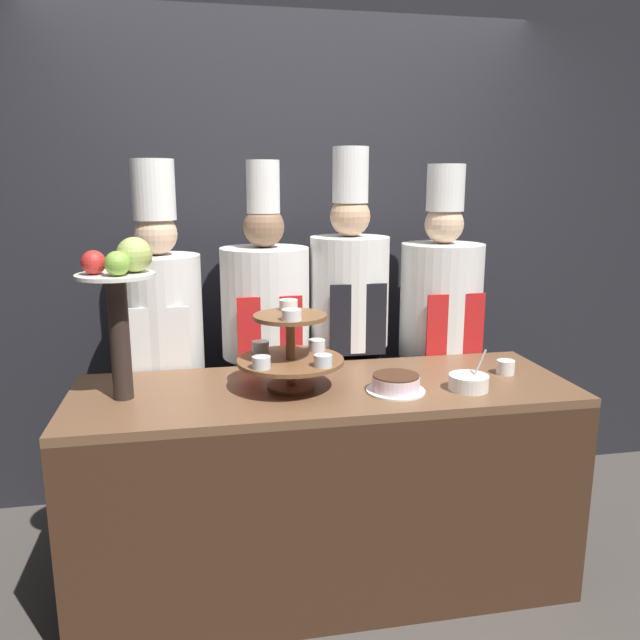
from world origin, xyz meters
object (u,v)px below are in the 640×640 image
at_px(serving_bowl_near, 469,382).
at_px(chef_left, 162,341).
at_px(chef_center_right, 349,326).
at_px(tiered_stand, 290,350).
at_px(fruit_pedestal, 121,288).
at_px(cake_round, 396,384).
at_px(chef_right, 440,329).
at_px(cup_white, 505,367).
at_px(chef_center_left, 266,339).

relative_size(serving_bowl_near, chef_left, 0.09).
distance_m(serving_bowl_near, chef_center_right, 0.77).
distance_m(tiered_stand, serving_bowl_near, 0.71).
distance_m(fruit_pedestal, chef_center_right, 1.17).
distance_m(cake_round, chef_right, 0.80).
relative_size(serving_bowl_near, chef_center_right, 0.09).
height_order(fruit_pedestal, chef_right, chef_right).
bearing_deg(chef_right, serving_bowl_near, -102.33).
bearing_deg(chef_right, chef_left, 180.00).
height_order(tiered_stand, cup_white, tiered_stand).
bearing_deg(serving_bowl_near, chef_left, 150.11).
height_order(fruit_pedestal, serving_bowl_near, fruit_pedestal).
relative_size(fruit_pedestal, cup_white, 8.00).
distance_m(chef_left, chef_center_right, 0.89).
relative_size(serving_bowl_near, chef_center_left, 0.09).
xyz_separation_m(cake_round, chef_left, (-0.92, 0.66, 0.05)).
bearing_deg(chef_left, cake_round, -35.84).
height_order(chef_center_left, chef_right, chef_center_left).
bearing_deg(chef_center_right, tiered_stand, -123.88).
relative_size(fruit_pedestal, chef_right, 0.34).
height_order(cup_white, chef_right, chef_right).
bearing_deg(serving_bowl_near, chef_center_left, 136.24).
bearing_deg(tiered_stand, chef_left, 133.69).
distance_m(tiered_stand, chef_right, 1.00).
xyz_separation_m(tiered_stand, chef_center_right, (0.37, 0.55, -0.04)).
xyz_separation_m(serving_bowl_near, chef_center_left, (-0.72, 0.69, 0.04)).
height_order(chef_left, chef_center_right, chef_center_right).
relative_size(tiered_stand, cup_white, 5.55).
height_order(cake_round, chef_center_left, chef_center_left).
height_order(serving_bowl_near, chef_center_right, chef_center_right).
relative_size(fruit_pedestal, chef_center_right, 0.33).
distance_m(cup_white, chef_center_left, 1.10).
distance_m(tiered_stand, fruit_pedestal, 0.67).
bearing_deg(chef_left, tiered_stand, -46.31).
bearing_deg(fruit_pedestal, chef_right, 20.39).
xyz_separation_m(tiered_stand, cake_round, (0.40, -0.12, -0.13)).
xyz_separation_m(fruit_pedestal, cup_white, (1.55, 0.01, -0.39)).
relative_size(fruit_pedestal, cake_round, 2.63).
xyz_separation_m(cup_white, chef_center_right, (-0.56, 0.53, 0.09)).
bearing_deg(chef_center_right, chef_right, -0.01).
bearing_deg(serving_bowl_near, tiered_stand, 167.88).
distance_m(fruit_pedestal, chef_left, 0.65).
relative_size(cake_round, chef_center_left, 0.13).
bearing_deg(serving_bowl_near, cup_white, 34.29).
xyz_separation_m(chef_left, chef_right, (1.36, -0.00, -0.01)).
relative_size(cake_round, chef_right, 0.13).
xyz_separation_m(cup_white, chef_left, (-1.45, 0.53, 0.05)).
height_order(cup_white, chef_center_left, chef_center_left).
bearing_deg(cake_round, tiered_stand, 163.60).
bearing_deg(serving_bowl_near, chef_right, 77.67).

